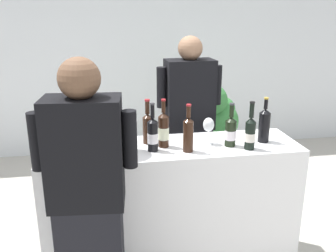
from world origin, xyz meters
TOP-DOWN VIEW (x-y plane):
  - wall_back at (0.00, 2.60)m, footprint 8.00×0.10m
  - counter at (0.00, 0.00)m, footprint 1.82×0.51m
  - wine_bottle_0 at (-0.14, -0.06)m, footprint 0.07×0.07m
  - wine_bottle_1 at (0.09, -0.12)m, footprint 0.07×0.07m
  - wine_bottle_2 at (-0.06, 0.00)m, footprint 0.08×0.08m
  - wine_bottle_3 at (-0.16, 0.09)m, footprint 0.07×0.07m
  - wine_bottle_4 at (0.67, -0.02)m, footprint 0.08×0.08m
  - wine_bottle_5 at (0.40, -0.06)m, footprint 0.08×0.08m
  - wine_bottle_6 at (0.52, -0.15)m, footprint 0.07×0.07m
  - wine_glass at (0.26, -0.00)m, footprint 0.08×0.08m
  - ice_bucket at (-0.37, -0.08)m, footprint 0.24×0.24m
  - person_server at (0.25, 0.57)m, footprint 0.56×0.26m
  - person_guest at (-0.57, -0.51)m, footprint 0.56×0.28m
  - potted_shrub at (0.70, 1.23)m, footprint 0.49×0.47m

SIDE VIEW (x-z plane):
  - counter at x=0.00m, z-range 0.00..1.00m
  - potted_shrub at x=0.70m, z-range 0.09..1.28m
  - person_guest at x=-0.57m, z-range -0.01..1.68m
  - person_server at x=0.25m, z-range -0.02..1.70m
  - wine_bottle_5 at x=0.40m, z-range 0.95..1.26m
  - ice_bucket at x=-0.37m, z-range 1.00..1.23m
  - wine_bottle_0 at x=-0.14m, z-range 0.95..1.28m
  - wine_bottle_6 at x=0.52m, z-range 0.95..1.29m
  - wine_bottle_2 at x=-0.06m, z-range 0.95..1.29m
  - wine_bottle_3 at x=-0.16m, z-range 0.96..1.28m
  - wine_bottle_4 at x=0.67m, z-range 0.96..1.29m
  - wine_bottle_1 at x=0.09m, z-range 0.96..1.29m
  - wine_glass at x=0.26m, z-range 1.03..1.23m
  - wall_back at x=0.00m, z-range 0.00..2.80m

